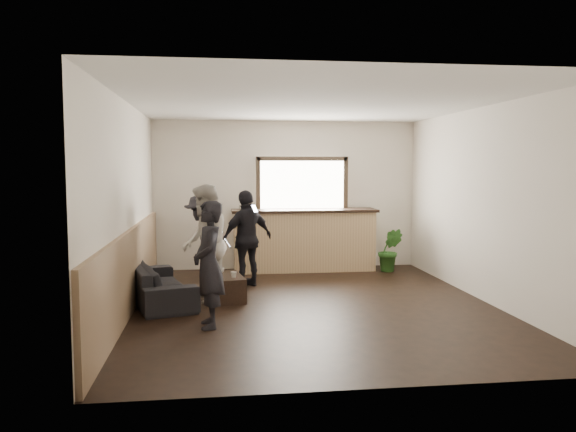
{
  "coord_description": "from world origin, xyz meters",
  "views": [
    {
      "loc": [
        -1.33,
        -7.61,
        1.93
      ],
      "look_at": [
        -0.3,
        0.4,
        1.23
      ],
      "focal_mm": 35.0,
      "sensor_mm": 36.0,
      "label": 1
    }
  ],
  "objects": [
    {
      "name": "potted_plant",
      "position": [
        1.86,
        2.34,
        0.4
      ],
      "size": [
        0.53,
        0.47,
        0.8
      ],
      "primitive_type": "imported",
      "rotation": [
        0.0,
        0.0,
        -0.3
      ],
      "color": "#2D6623",
      "rests_on": "ground"
    },
    {
      "name": "person_d",
      "position": [
        -0.84,
        1.4,
        0.78
      ],
      "size": [
        0.98,
        0.79,
        1.56
      ],
      "rotation": [
        0.0,
        0.0,
        -2.62
      ],
      "color": "black",
      "rests_on": "ground"
    },
    {
      "name": "sofa",
      "position": [
        -2.15,
        0.47,
        0.27
      ],
      "size": [
        1.22,
        1.98,
        0.54
      ],
      "primitive_type": "imported",
      "rotation": [
        0.0,
        0.0,
        1.86
      ],
      "color": "black",
      "rests_on": "ground"
    },
    {
      "name": "person_c",
      "position": [
        -1.54,
        1.2,
        0.76
      ],
      "size": [
        0.67,
        1.03,
        1.51
      ],
      "rotation": [
        0.0,
        0.0,
        -1.68
      ],
      "color": "black",
      "rests_on": "ground"
    },
    {
      "name": "bar_counter",
      "position": [
        0.3,
        2.7,
        0.64
      ],
      "size": [
        2.7,
        0.68,
        2.13
      ],
      "color": "tan",
      "rests_on": "ground"
    },
    {
      "name": "person_b",
      "position": [
        -1.5,
        0.46,
        0.84
      ],
      "size": [
        0.67,
        0.85,
        1.69
      ],
      "rotation": [
        0.0,
        0.0,
        -1.53
      ],
      "color": "#B2ABA1",
      "rests_on": "ground"
    },
    {
      "name": "room_shell",
      "position": [
        -0.74,
        0.0,
        1.47
      ],
      "size": [
        5.01,
        6.01,
        2.8
      ],
      "color": "silver",
      "rests_on": "ground"
    },
    {
      "name": "ground",
      "position": [
        0.0,
        0.0,
        0.0
      ],
      "size": [
        5.0,
        6.0,
        0.01
      ],
      "primitive_type": "cube",
      "color": "black"
    },
    {
      "name": "person_a",
      "position": [
        -1.42,
        -0.89,
        0.77
      ],
      "size": [
        0.48,
        0.59,
        1.53
      ],
      "rotation": [
        0.0,
        0.0,
        -1.47
      ],
      "color": "black",
      "rests_on": "ground"
    },
    {
      "name": "cup_b",
      "position": [
        -1.09,
        0.34,
        0.4
      ],
      "size": [
        0.13,
        0.13,
        0.08
      ],
      "primitive_type": "imported",
      "rotation": [
        0.0,
        0.0,
        0.96
      ],
      "color": "silver",
      "rests_on": "coffee_table"
    },
    {
      "name": "cup_a",
      "position": [
        -1.28,
        0.71,
        0.4
      ],
      "size": [
        0.15,
        0.15,
        0.09
      ],
      "primitive_type": "imported",
      "rotation": [
        0.0,
        0.0,
        5.12
      ],
      "color": "silver",
      "rests_on": "coffee_table"
    },
    {
      "name": "coffee_table",
      "position": [
        -1.19,
        0.52,
        0.18
      ],
      "size": [
        0.56,
        0.86,
        0.35
      ],
      "primitive_type": "cube",
      "rotation": [
        0.0,
        0.0,
        0.16
      ],
      "color": "black",
      "rests_on": "ground"
    }
  ]
}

